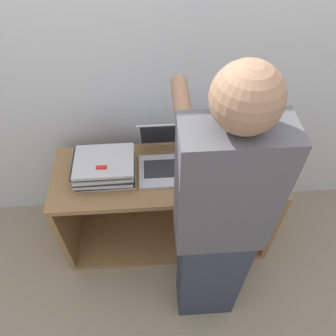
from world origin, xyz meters
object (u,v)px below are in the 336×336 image
object	(u,v)px
laptop_stack_left	(104,168)
laptop_stack_right	(229,164)
laptop_open	(167,159)
person	(218,228)

from	to	relation	value
laptop_stack_left	laptop_stack_right	world-z (taller)	laptop_stack_left
laptop_open	laptop_stack_left	size ratio (longest dim) A/B	1.03
laptop_stack_left	person	bearing A→B (deg)	-41.08
laptop_stack_left	person	xyz separation A→B (m)	(0.57, -0.49, 0.09)
laptop_stack_right	person	world-z (taller)	person
laptop_open	person	xyz separation A→B (m)	(0.20, -0.56, 0.10)
laptop_open	laptop_stack_right	world-z (taller)	laptop_open
laptop_stack_left	laptop_stack_right	xyz separation A→B (m)	(0.73, 0.00, -0.03)
laptop_stack_right	person	distance (m)	0.54
laptop_stack_left	laptop_stack_right	distance (m)	0.73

